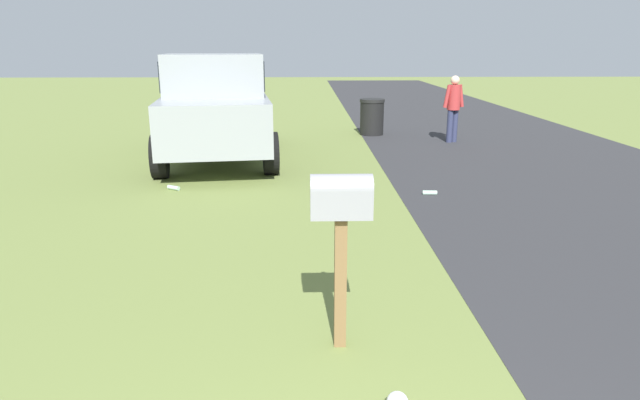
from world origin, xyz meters
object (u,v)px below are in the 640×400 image
at_px(pickup_truck, 216,105).
at_px(mailbox, 341,212).
at_px(pedestrian, 454,104).
at_px(trash_bin, 372,117).

bearing_deg(pickup_truck, mailbox, 8.37).
relative_size(mailbox, pickup_truck, 0.27).
relative_size(pickup_truck, pedestrian, 3.22).
distance_m(pickup_truck, pedestrian, 5.63).
bearing_deg(pedestrian, mailbox, 137.41).
distance_m(mailbox, trash_bin, 10.48).
bearing_deg(pedestrian, pickup_truck, 87.48).
height_order(mailbox, trash_bin, mailbox).
bearing_deg(trash_bin, pedestrian, -123.74).
height_order(pickup_truck, trash_bin, pickup_truck).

